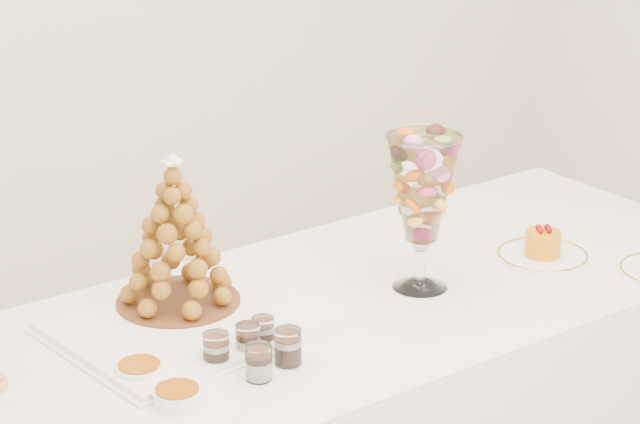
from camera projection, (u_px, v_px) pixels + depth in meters
lace_tray at (197, 321)px, 2.74m from camera, size 0.64×0.52×0.02m
macaron_vase at (423, 190)px, 2.85m from camera, size 0.17×0.17×0.37m
cake_plate at (542, 256)px, 3.10m from camera, size 0.23×0.23×0.01m
verrine_a at (216, 350)px, 2.55m from camera, size 0.07×0.07×0.07m
verrine_b at (248, 340)px, 2.60m from camera, size 0.06×0.06×0.07m
verrine_c at (263, 332)px, 2.64m from camera, size 0.05×0.05×0.07m
verrine_d at (259, 363)px, 2.50m from camera, size 0.07×0.07×0.07m
verrine_e at (288, 347)px, 2.56m from camera, size 0.07×0.07×0.08m
ramekin_back at (139, 372)px, 2.51m from camera, size 0.10×0.10×0.03m
ramekin_front at (177, 397)px, 2.42m from camera, size 0.10×0.10×0.03m
croquembouche at (175, 232)px, 2.75m from camera, size 0.29×0.29×0.35m
mousse_cake at (543, 243)px, 3.08m from camera, size 0.09×0.09×0.08m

